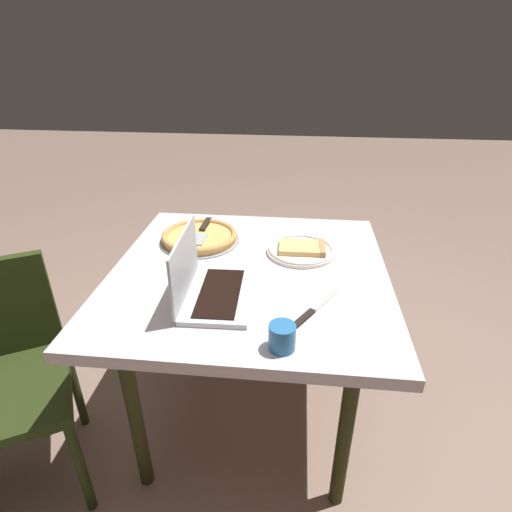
% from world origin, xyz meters
% --- Properties ---
extents(ground_plane, '(12.00, 12.00, 0.00)m').
position_xyz_m(ground_plane, '(0.00, 0.00, 0.00)').
color(ground_plane, '#84695B').
extents(dining_table, '(1.02, 1.01, 0.75)m').
position_xyz_m(dining_table, '(0.00, 0.00, 0.68)').
color(dining_table, silver).
rests_on(dining_table, ground_plane).
extents(laptop, '(0.34, 0.23, 0.22)m').
position_xyz_m(laptop, '(-0.19, 0.11, 0.80)').
color(laptop, silver).
rests_on(laptop, dining_table).
extents(pizza_plate, '(0.27, 0.27, 0.04)m').
position_xyz_m(pizza_plate, '(0.15, -0.19, 0.77)').
color(pizza_plate, white).
rests_on(pizza_plate, dining_table).
extents(pizza_tray, '(0.33, 0.33, 0.04)m').
position_xyz_m(pizza_tray, '(0.22, 0.23, 0.77)').
color(pizza_tray, '#99999C').
rests_on(pizza_tray, dining_table).
extents(table_knife, '(0.22, 0.15, 0.01)m').
position_xyz_m(table_knife, '(-0.25, -0.23, 0.76)').
color(table_knife, beige).
rests_on(table_knife, dining_table).
extents(drink_cup, '(0.07, 0.07, 0.08)m').
position_xyz_m(drink_cup, '(-0.42, -0.14, 0.79)').
color(drink_cup, '#296CA9').
rests_on(drink_cup, dining_table).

